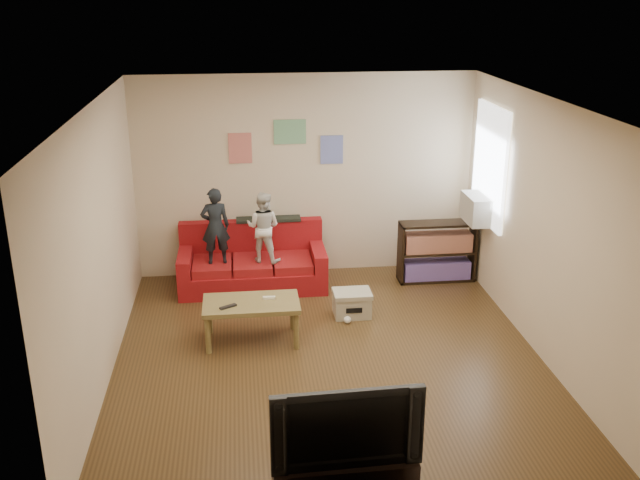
{
  "coord_description": "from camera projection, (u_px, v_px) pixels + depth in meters",
  "views": [
    {
      "loc": [
        -0.86,
        -6.67,
        3.76
      ],
      "look_at": [
        0.0,
        0.8,
        1.05
      ],
      "focal_mm": 40.0,
      "sensor_mm": 36.0,
      "label": 1
    }
  ],
  "objects": [
    {
      "name": "artwork_right",
      "position": [
        332.0,
        150.0,
        9.39
      ],
      "size": [
        0.3,
        0.01,
        0.38
      ],
      "primitive_type": "cube",
      "color": "#727FCC",
      "rests_on": "room_shell"
    },
    {
      "name": "television",
      "position": [
        345.0,
        421.0,
        5.24
      ],
      "size": [
        1.13,
        0.19,
        0.65
      ],
      "primitive_type": "imported",
      "rotation": [
        0.0,
        0.0,
        0.03
      ],
      "color": "black",
      "rests_on": "tv_stand"
    },
    {
      "name": "game_controller",
      "position": [
        269.0,
        298.0,
        7.87
      ],
      "size": [
        0.14,
        0.05,
        0.03
      ],
      "primitive_type": "cube",
      "rotation": [
        0.0,
        0.0,
        -0.04
      ],
      "color": "white",
      "rests_on": "coffee_table"
    },
    {
      "name": "tissue",
      "position": [
        347.0,
        320.0,
        8.36
      ],
      "size": [
        0.1,
        0.1,
        0.09
      ],
      "primitive_type": "sphere",
      "rotation": [
        0.0,
        0.0,
        0.18
      ],
      "color": "white",
      "rests_on": "ground"
    },
    {
      "name": "sofa",
      "position": [
        253.0,
        265.0,
        9.36
      ],
      "size": [
        1.89,
        0.87,
        0.83
      ],
      "color": "maroon",
      "rests_on": "ground"
    },
    {
      "name": "ac_unit",
      "position": [
        477.0,
        209.0,
        9.01
      ],
      "size": [
        0.28,
        0.55,
        0.35
      ],
      "primitive_type": "cube",
      "color": "#B7B2A3",
      "rests_on": "window"
    },
    {
      "name": "bookshelf",
      "position": [
        437.0,
        255.0,
        9.49
      ],
      "size": [
        1.01,
        0.3,
        0.81
      ],
      "color": "black",
      "rests_on": "ground"
    },
    {
      "name": "coffee_table",
      "position": [
        251.0,
        307.0,
        7.83
      ],
      "size": [
        1.06,
        0.58,
        0.48
      ],
      "color": "olive",
      "rests_on": "ground"
    },
    {
      "name": "tv_stand",
      "position": [
        344.0,
        480.0,
        5.42
      ],
      "size": [
        1.09,
        0.38,
        0.41
      ],
      "primitive_type": "cube",
      "rotation": [
        0.0,
        0.0,
        0.01
      ],
      "color": "black",
      "rests_on": "ground"
    },
    {
      "name": "room_shell",
      "position": [
        329.0,
        239.0,
        7.15
      ],
      "size": [
        4.52,
        5.02,
        2.72
      ],
      "color": "#52391D",
      "rests_on": "ground"
    },
    {
      "name": "window",
      "position": [
        490.0,
        165.0,
        8.83
      ],
      "size": [
        0.04,
        1.08,
        1.48
      ],
      "primitive_type": "cube",
      "color": "white",
      "rests_on": "room_shell"
    },
    {
      "name": "file_box",
      "position": [
        352.0,
        303.0,
        8.52
      ],
      "size": [
        0.45,
        0.34,
        0.31
      ],
      "color": "beige",
      "rests_on": "ground"
    },
    {
      "name": "child_a",
      "position": [
        215.0,
        226.0,
        8.95
      ],
      "size": [
        0.38,
        0.27,
        0.99
      ],
      "primitive_type": "imported",
      "rotation": [
        0.0,
        0.0,
        3.23
      ],
      "color": "black",
      "rests_on": "sofa"
    },
    {
      "name": "artwork_left",
      "position": [
        240.0,
        148.0,
        9.24
      ],
      "size": [
        0.3,
        0.01,
        0.4
      ],
      "primitive_type": "cube",
      "color": "#D87266",
      "rests_on": "room_shell"
    },
    {
      "name": "artwork_center",
      "position": [
        290.0,
        132.0,
        9.25
      ],
      "size": [
        0.42,
        0.01,
        0.32
      ],
      "primitive_type": "cube",
      "color": "#72B27F",
      "rests_on": "room_shell"
    },
    {
      "name": "child_b",
      "position": [
        263.0,
        227.0,
        9.03
      ],
      "size": [
        0.54,
        0.49,
        0.92
      ],
      "primitive_type": "imported",
      "rotation": [
        0.0,
        0.0,
        2.77
      ],
      "color": "silver",
      "rests_on": "sofa"
    },
    {
      "name": "remote",
      "position": [
        228.0,
        307.0,
        7.67
      ],
      "size": [
        0.19,
        0.14,
        0.02
      ],
      "primitive_type": "cube",
      "rotation": [
        0.0,
        0.0,
        0.52
      ],
      "color": "black",
      "rests_on": "coffee_table"
    }
  ]
}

